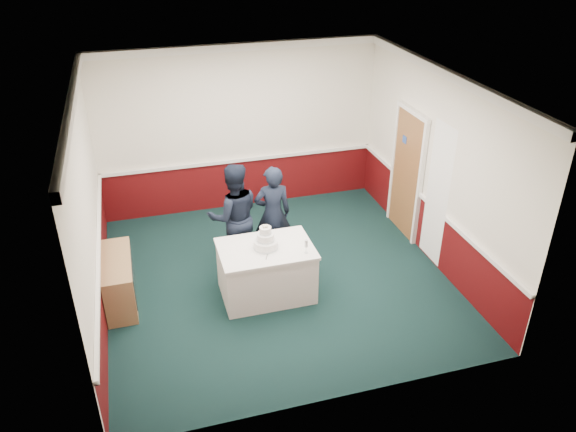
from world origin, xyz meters
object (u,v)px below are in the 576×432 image
object	(u,v)px
sideboard	(119,281)
champagne_flute	(306,244)
person_woman	(273,214)
cake_table	(266,271)
cake_knife	(267,255)
person_man	(234,216)
wedding_cake	(266,241)

from	to	relation	value
sideboard	champagne_flute	xyz separation A→B (m)	(2.53, -0.69, 0.58)
person_woman	cake_table	bearing A→B (deg)	72.44
cake_knife	person_man	xyz separation A→B (m)	(-0.24, 1.10, 0.06)
wedding_cake	champagne_flute	xyz separation A→B (m)	(0.50, -0.28, 0.03)
cake_table	wedding_cake	size ratio (longest dim) A/B	3.63
sideboard	person_woman	world-z (taller)	person_woman
champagne_flute	wedding_cake	bearing A→B (deg)	150.75
wedding_cake	sideboard	bearing A→B (deg)	168.65
sideboard	cake_knife	distance (m)	2.14
sideboard	wedding_cake	xyz separation A→B (m)	(2.03, -0.41, 0.55)
champagne_flute	person_woman	world-z (taller)	person_woman
cake_knife	champagne_flute	world-z (taller)	champagne_flute
cake_table	person_woman	world-z (taller)	person_woman
sideboard	person_man	world-z (taller)	person_man
wedding_cake	person_woman	size ratio (longest dim) A/B	0.23
cake_table	person_man	distance (m)	1.04
wedding_cake	cake_knife	xyz separation A→B (m)	(-0.03, -0.20, -0.11)
sideboard	champagne_flute	world-z (taller)	champagne_flute
champagne_flute	person_man	world-z (taller)	person_man
champagne_flute	cake_knife	bearing A→B (deg)	171.42
cake_table	person_man	xyz separation A→B (m)	(-0.27, 0.90, 0.45)
champagne_flute	person_woman	bearing A→B (deg)	97.48
champagne_flute	person_woman	distance (m)	1.22
cake_knife	champagne_flute	xyz separation A→B (m)	(0.53, -0.08, 0.14)
cake_table	champagne_flute	xyz separation A→B (m)	(0.50, -0.28, 0.53)
cake_table	person_man	bearing A→B (deg)	106.47
wedding_cake	person_man	distance (m)	0.94
cake_knife	champagne_flute	size ratio (longest dim) A/B	1.07
person_man	person_woman	xyz separation A→B (m)	(0.61, 0.02, -0.06)
cake_table	person_man	size ratio (longest dim) A/B	0.78
sideboard	champagne_flute	bearing A→B (deg)	-15.20
cake_table	cake_knife	bearing A→B (deg)	-98.53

